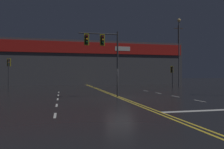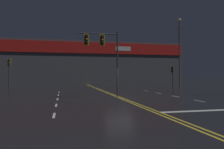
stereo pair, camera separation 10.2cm
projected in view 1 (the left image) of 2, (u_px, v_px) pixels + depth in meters
ground_plane at (120, 98)px, 18.70m from camera, size 200.00×200.00×0.00m
road_markings at (138, 99)px, 17.46m from camera, size 15.49×60.00×0.01m
traffic_signal_median at (102, 47)px, 18.87m from camera, size 3.48×0.36×5.77m
traffic_signal_corner_northwest at (9, 67)px, 27.22m from camera, size 0.42×0.36×4.02m
traffic_signal_corner_northeast at (172, 72)px, 32.26m from camera, size 0.42×0.36×3.28m
streetlight_near_left at (179, 44)px, 35.76m from camera, size 0.56×0.56×11.21m
building_backdrop at (84, 64)px, 48.45m from camera, size 42.34×10.23×8.97m
utility_pole_row at (88, 53)px, 44.09m from camera, size 44.78×0.26×12.95m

